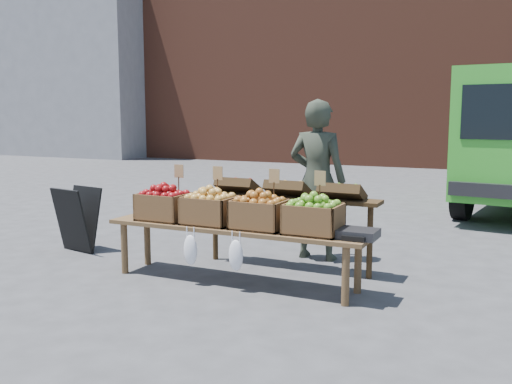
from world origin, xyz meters
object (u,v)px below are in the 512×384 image
at_px(crate_russet_pears, 210,210).
at_px(crate_golden_apples, 164,207).
at_px(chalkboard_sign, 77,219).
at_px(back_table, 288,221).
at_px(display_bench, 234,255).
at_px(crate_green_apples, 313,219).
at_px(weighing_scale, 358,234).
at_px(vendor, 317,180).
at_px(crate_red_apples, 259,214).

bearing_deg(crate_russet_pears, crate_golden_apples, 180.00).
bearing_deg(chalkboard_sign, back_table, 18.42).
height_order(display_bench, crate_russet_pears, crate_russet_pears).
relative_size(display_bench, crate_green_apples, 5.40).
xyz_separation_m(back_table, crate_green_apples, (0.55, -0.72, 0.19)).
xyz_separation_m(chalkboard_sign, crate_golden_apples, (1.51, -0.34, 0.31)).
height_order(back_table, display_bench, back_table).
bearing_deg(weighing_scale, crate_green_apples, 180.00).
distance_m(back_table, weighing_scale, 1.21).
bearing_deg(chalkboard_sign, display_bench, 1.86).
height_order(vendor, crate_green_apples, vendor).
height_order(display_bench, crate_red_apples, crate_red_apples).
distance_m(chalkboard_sign, crate_green_apples, 3.19).
relative_size(crate_green_apples, weighing_scale, 1.47).
bearing_deg(crate_green_apples, display_bench, 180.00).
distance_m(back_table, crate_golden_apples, 1.33).
height_order(crate_russet_pears, crate_red_apples, same).
bearing_deg(weighing_scale, crate_golden_apples, 180.00).
relative_size(display_bench, crate_golden_apples, 5.40).
xyz_separation_m(back_table, display_bench, (-0.28, -0.72, -0.24)).
bearing_deg(back_table, crate_russet_pears, -127.42).
relative_size(display_bench, weighing_scale, 7.94).
xyz_separation_m(vendor, back_table, (-0.14, -0.54, -0.40)).
relative_size(back_table, weighing_scale, 6.18).
bearing_deg(crate_russet_pears, display_bench, 0.00).
relative_size(vendor, display_bench, 0.68).
bearing_deg(crate_green_apples, vendor, 108.03).
relative_size(crate_red_apples, crate_green_apples, 1.00).
relative_size(chalkboard_sign, crate_golden_apples, 1.59).
xyz_separation_m(vendor, display_bench, (-0.41, -1.26, -0.63)).
bearing_deg(vendor, crate_red_apples, 84.61).
bearing_deg(weighing_scale, vendor, 123.49).
distance_m(chalkboard_sign, display_bench, 2.36).
bearing_deg(chalkboard_sign, weighing_scale, 4.70).
relative_size(back_table, crate_green_apples, 4.20).
bearing_deg(crate_golden_apples, display_bench, 0.00).
height_order(crate_golden_apples, crate_green_apples, same).
distance_m(crate_red_apples, crate_green_apples, 0.55).
relative_size(vendor, back_table, 0.87).
xyz_separation_m(back_table, weighing_scale, (0.97, -0.72, 0.09)).
xyz_separation_m(display_bench, weighing_scale, (1.25, 0.00, 0.33)).
xyz_separation_m(crate_red_apples, weighing_scale, (0.97, 0.00, -0.10)).
bearing_deg(crate_russet_pears, vendor, 61.44).
xyz_separation_m(vendor, crate_golden_apples, (-1.24, -1.26, -0.21)).
height_order(display_bench, crate_golden_apples, crate_golden_apples).
relative_size(crate_russet_pears, crate_green_apples, 1.00).
distance_m(crate_golden_apples, weighing_scale, 2.08).
xyz_separation_m(vendor, chalkboard_sign, (-2.75, -0.93, -0.52)).
bearing_deg(back_table, crate_golden_apples, -146.81).
distance_m(vendor, back_table, 0.69).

